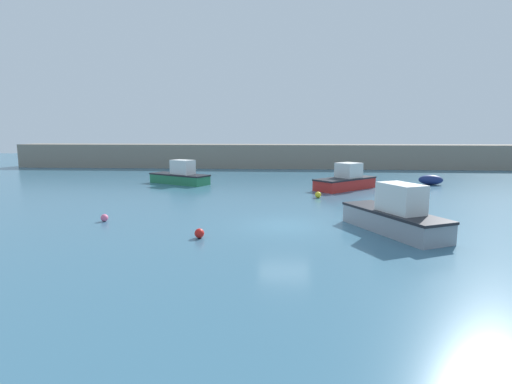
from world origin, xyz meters
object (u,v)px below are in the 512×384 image
object	(u,v)px
motorboat_with_cabin	(346,180)
mooring_buoy_red	(199,233)
cabin_cruiser_white	(180,176)
fishing_dinghy_green	(431,180)
mooring_buoy_yellow	(318,195)
motorboat_grey_hull	(395,215)
mooring_buoy_pink	(104,218)

from	to	relation	value
motorboat_with_cabin	mooring_buoy_red	xyz separation A→B (m)	(-8.75, -15.47, -0.51)
cabin_cruiser_white	mooring_buoy_red	bearing A→B (deg)	135.72
mooring_buoy_red	fishing_dinghy_green	bearing A→B (deg)	48.30
mooring_buoy_red	mooring_buoy_yellow	bearing A→B (deg)	60.88
mooring_buoy_yellow	fishing_dinghy_green	bearing A→B (deg)	35.92
motorboat_grey_hull	mooring_buoy_yellow	size ratio (longest dim) A/B	13.56
cabin_cruiser_white	mooring_buoy_yellow	world-z (taller)	cabin_cruiser_white
cabin_cruiser_white	motorboat_with_cabin	xyz separation A→B (m)	(14.15, -2.34, 0.01)
motorboat_grey_hull	motorboat_with_cabin	bearing A→B (deg)	-25.07
mooring_buoy_red	motorboat_grey_hull	bearing A→B (deg)	9.99
motorboat_with_cabin	fishing_dinghy_green	xyz separation A→B (m)	(7.78, 3.09, -0.29)
motorboat_grey_hull	mooring_buoy_red	xyz separation A→B (m)	(-8.84, -1.56, -0.59)
motorboat_with_cabin	mooring_buoy_red	world-z (taller)	motorboat_with_cabin
fishing_dinghy_green	mooring_buoy_pink	xyz separation A→B (m)	(-22.13, -15.67, -0.23)
cabin_cruiser_white	motorboat_grey_hull	world-z (taller)	motorboat_grey_hull
cabin_cruiser_white	fishing_dinghy_green	xyz separation A→B (m)	(21.93, 0.75, -0.29)
fishing_dinghy_green	mooring_buoy_pink	world-z (taller)	fishing_dinghy_green
mooring_buoy_pink	cabin_cruiser_white	bearing A→B (deg)	89.26
motorboat_with_cabin	fishing_dinghy_green	size ratio (longest dim) A/B	2.55
motorboat_grey_hull	motorboat_with_cabin	world-z (taller)	motorboat_grey_hull
cabin_cruiser_white	mooring_buoy_pink	world-z (taller)	cabin_cruiser_white
cabin_cruiser_white	mooring_buoy_yellow	xyz separation A→B (m)	(11.55, -6.77, -0.50)
cabin_cruiser_white	fishing_dinghy_green	size ratio (longest dim) A/B	2.74
cabin_cruiser_white	motorboat_with_cabin	bearing A→B (deg)	-160.54
fishing_dinghy_green	mooring_buoy_yellow	distance (m)	12.83
mooring_buoy_red	mooring_buoy_pink	size ratio (longest dim) A/B	1.11
mooring_buoy_red	cabin_cruiser_white	bearing A→B (deg)	106.88
motorboat_grey_hull	mooring_buoy_pink	distance (m)	14.51
motorboat_with_cabin	fishing_dinghy_green	distance (m)	8.38
motorboat_with_cabin	mooring_buoy_yellow	size ratio (longest dim) A/B	12.58
cabin_cruiser_white	mooring_buoy_pink	bearing A→B (deg)	118.10
motorboat_with_cabin	mooring_buoy_pink	size ratio (longest dim) A/B	14.23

